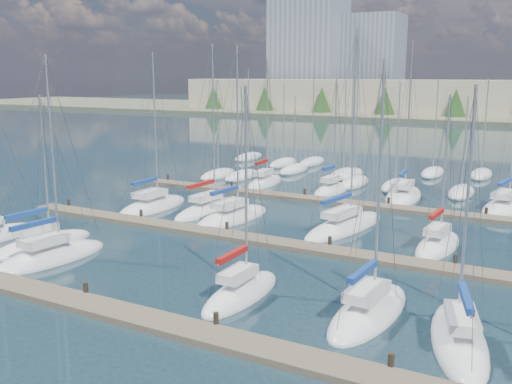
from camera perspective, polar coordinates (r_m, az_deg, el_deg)
The scene contains 20 objects.
ground at distance 80.01m, azimuth 16.01°, elevation 3.04°, with size 400.00×400.00×0.00m, color #1F353F.
dock_near at distance 28.15m, azimuth -12.04°, elevation -12.09°, with size 44.00×1.93×1.10m.
dock_mid at distance 39.12m, azimuth 1.42°, elevation -5.00°, with size 44.00×1.93×1.10m.
dock_far at distance 51.57m, azimuth 8.56°, elevation -1.03°, with size 44.00×1.93×1.10m.
sailboat_n at distance 60.08m, azimuth 0.88°, elevation 0.95°, with size 3.01×7.77×13.78m.
sailboat_b at distance 41.01m, azimuth -20.60°, elevation -4.94°, with size 3.22×7.91×10.85m.
sailboat_i at distance 48.52m, azimuth -4.67°, elevation -1.69°, with size 2.98×9.10×14.58m.
sailboat_j at distance 45.75m, azimuth -2.33°, elevation -2.50°, with size 3.80×8.81×14.30m.
sailboat_e at distance 28.51m, azimuth 11.21°, elevation -11.66°, with size 3.01×8.15×12.84m.
sailboat_h at distance 50.30m, azimuth -10.26°, elevation -1.39°, with size 3.39×8.44×13.97m.
sailboat_f at distance 26.77m, azimuth 19.63°, elevation -13.76°, with size 4.33×8.40×11.73m.
sailboat_o at distance 56.68m, azimuth 7.55°, elevation 0.19°, with size 2.69×6.36×12.01m.
sailboat_c at distance 38.11m, azimuth -19.85°, elevation -6.13°, with size 3.88×8.26×13.32m.
sailboat_p at distance 55.44m, azimuth 14.53°, elevation -0.36°, with size 3.99×9.34×15.16m.
sailboat_k at distance 43.48m, azimuth 8.86°, elevation -3.39°, with size 4.54×10.59×15.29m.
sailboat_q at distance 53.77m, azimuth 23.73°, elevation -1.36°, with size 4.50×9.35×12.89m.
sailboat_l at distance 40.11m, azimuth 17.71°, elevation -5.10°, with size 2.74×7.09×10.87m.
sailboat_d at distance 30.20m, azimuth -1.50°, elevation -10.06°, with size 2.15×6.89×11.59m.
distant_boats at distance 65.69m, azimuth 9.16°, elevation 1.81°, with size 36.93×20.75×13.30m.
shoreline at distance 169.89m, azimuth 18.59°, elevation 9.74°, with size 400.00×60.00×38.00m.
Camera 1 is at (17.10, -17.33, 11.37)m, focal length 40.00 mm.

